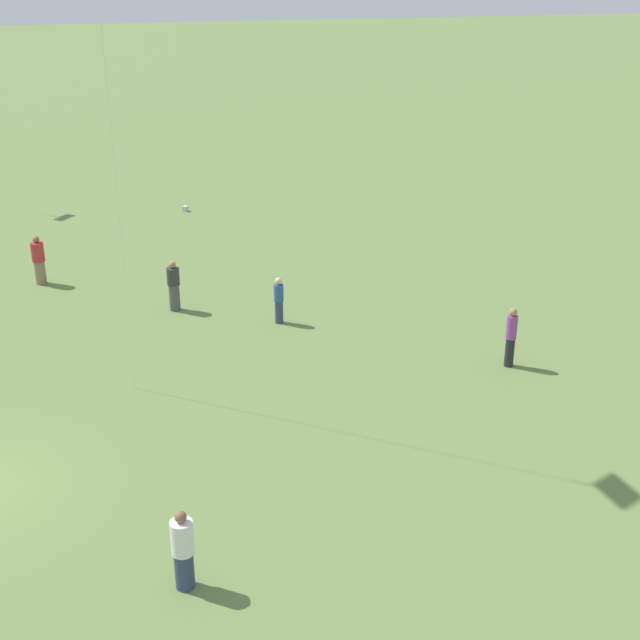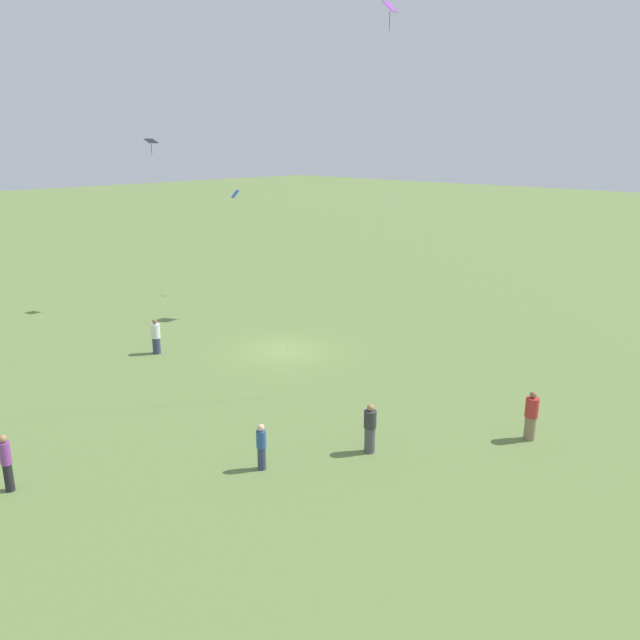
# 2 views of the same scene
# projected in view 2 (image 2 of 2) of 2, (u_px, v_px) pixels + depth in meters

# --- Properties ---
(ground_plane) EXTENTS (240.00, 240.00, 0.00)m
(ground_plane) POSITION_uv_depth(u_px,v_px,m) (284.00, 351.00, 31.87)
(ground_plane) COLOR olive
(person_0) EXTENTS (0.45, 0.45, 1.60)m
(person_0) POSITION_uv_depth(u_px,v_px,m) (261.00, 446.00, 20.18)
(person_0) COLOR #333D5B
(person_0) RESTS_ON ground_plane
(person_1) EXTENTS (0.59, 0.59, 1.84)m
(person_1) POSITION_uv_depth(u_px,v_px,m) (531.00, 416.00, 22.19)
(person_1) COLOR #847056
(person_1) RESTS_ON ground_plane
(person_2) EXTENTS (0.51, 0.51, 1.79)m
(person_2) POSITION_uv_depth(u_px,v_px,m) (156.00, 337.00, 31.24)
(person_2) COLOR #333D5B
(person_2) RESTS_ON ground_plane
(person_3) EXTENTS (0.59, 0.59, 1.77)m
(person_3) POSITION_uv_depth(u_px,v_px,m) (370.00, 429.00, 21.28)
(person_3) COLOR #4C4C51
(person_3) RESTS_ON ground_plane
(person_4) EXTENTS (0.41, 0.41, 1.87)m
(person_4) POSITION_uv_depth(u_px,v_px,m) (6.00, 463.00, 18.88)
(person_4) COLOR #232328
(person_4) RESTS_ON ground_plane
(kite_1) EXTENTS (0.77, 0.66, 7.11)m
(kite_1) POSITION_uv_depth(u_px,v_px,m) (235.00, 199.00, 42.42)
(kite_1) COLOR blue
(kite_1) RESTS_ON ground_plane
(kite_3) EXTENTS (0.61, 0.65, 10.46)m
(kite_3) POSITION_uv_depth(u_px,v_px,m) (152.00, 152.00, 37.83)
(kite_3) COLOR black
(kite_3) RESTS_ON ground_plane
(kite_4) EXTENTS (0.77, 0.95, 17.92)m
(kite_4) POSITION_uv_depth(u_px,v_px,m) (389.00, 27.00, 35.40)
(kite_4) COLOR purple
(kite_4) RESTS_ON ground_plane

